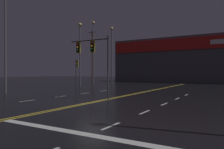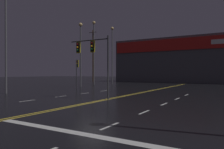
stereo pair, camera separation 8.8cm
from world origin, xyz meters
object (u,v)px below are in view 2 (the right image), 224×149
at_px(traffic_signal_corner_northwest, 77,68).
at_px(streetlight_far_left, 6,22).
at_px(streetlight_near_left, 81,46).
at_px(streetlight_median_approach, 112,48).
at_px(traffic_signal_median, 92,52).
at_px(streetlight_far_right, 94,45).

relative_size(traffic_signal_corner_northwest, streetlight_far_left, 0.32).
xyz_separation_m(traffic_signal_corner_northwest, streetlight_near_left, (-2.43, 3.80, 3.41)).
bearing_deg(streetlight_median_approach, traffic_signal_median, -63.81).
height_order(streetlight_median_approach, streetlight_far_right, streetlight_far_right).
xyz_separation_m(traffic_signal_median, streetlight_median_approach, (-10.05, 20.43, 2.87)).
bearing_deg(streetlight_near_left, streetlight_far_right, 106.61).
bearing_deg(streetlight_far_left, streetlight_near_left, 91.68).
bearing_deg(streetlight_near_left, streetlight_median_approach, 86.99).
relative_size(traffic_signal_median, streetlight_far_right, 0.44).
bearing_deg(streetlight_near_left, traffic_signal_corner_northwest, -57.38).
bearing_deg(streetlight_near_left, streetlight_far_left, -88.32).
bearing_deg(streetlight_far_right, streetlight_far_left, -83.34).
xyz_separation_m(traffic_signal_median, traffic_signal_corner_northwest, (-8.08, 7.80, -1.05)).
height_order(traffic_signal_median, streetlight_near_left, streetlight_near_left).
xyz_separation_m(streetlight_far_left, streetlight_far_right, (-2.19, 18.77, -0.20)).
height_order(traffic_signal_median, streetlight_far_left, streetlight_far_left).
height_order(traffic_signal_corner_northwest, streetlight_median_approach, streetlight_median_approach).
relative_size(streetlight_far_left, streetlight_far_right, 1.03).
bearing_deg(traffic_signal_corner_northwest, streetlight_median_approach, 98.85).
bearing_deg(streetlight_median_approach, streetlight_near_left, -93.01).
bearing_deg(streetlight_far_right, streetlight_near_left, -73.39).
bearing_deg(streetlight_median_approach, traffic_signal_corner_northwest, -81.15).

